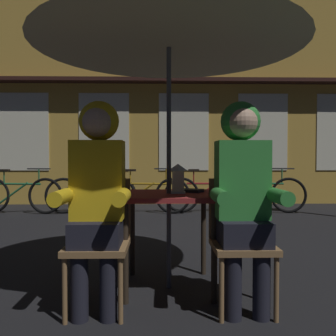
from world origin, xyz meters
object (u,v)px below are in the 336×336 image
cafe_table (169,206)px  person_right_hooded (243,183)px  bicycle_third (145,194)px  lantern (178,178)px  chair_right (240,235)px  person_left_hooded (97,184)px  bicycle_fifth (260,194)px  bicycle_nearest (19,195)px  patio_umbrella (169,23)px  bicycle_fourth (209,194)px  bicycle_second (91,194)px  chair_left (99,236)px  book (190,191)px

cafe_table → person_right_hooded: person_right_hooded is taller
bicycle_third → lantern: bearing=-83.7°
chair_right → person_left_hooded: (-0.96, -0.06, 0.36)m
cafe_table → bicycle_fifth: 4.24m
person_left_hooded → bicycle_fifth: size_ratio=0.84×
lantern → bicycle_nearest: lantern is taller
patio_umbrella → bicycle_fourth: bearing=77.7°
person_right_hooded → bicycle_nearest: bearing=126.7°
person_left_hooded → bicycle_second: bearing=101.5°
bicycle_nearest → lantern: bearing=-54.1°
chair_left → person_right_hooded: bearing=-3.4°
patio_umbrella → bicycle_third: 4.17m
lantern → person_right_hooded: size_ratio=0.17×
bicycle_second → bicycle_fourth: size_ratio=0.98×
book → bicycle_third: bearing=125.2°
bicycle_third → bicycle_second: bearing=175.0°
chair_left → bicycle_nearest: bearing=117.8°
cafe_table → bicycle_third: bicycle_third is taller
bicycle_third → bicycle_fifth: bearing=1.0°
bicycle_nearest → bicycle_third: 2.33m
lantern → chair_right: size_ratio=0.27×
chair_right → person_right_hooded: (0.00, -0.06, 0.36)m
chair_right → person_right_hooded: person_right_hooded is taller
patio_umbrella → bicycle_third: patio_umbrella is taller
cafe_table → bicycle_fourth: (0.84, 3.83, -0.29)m
lantern → bicycle_fifth: lantern is taller
bicycle_second → cafe_table: bearing=-70.7°
person_right_hooded → bicycle_second: bearing=113.1°
bicycle_third → bicycle_fifth: 2.15m
person_right_hooded → bicycle_third: size_ratio=0.84×
chair_left → bicycle_third: 4.16m
cafe_table → chair_right: (0.48, -0.37, -0.15)m
person_right_hooded → book: size_ratio=7.00×
lantern → person_right_hooded: bearing=-46.5°
cafe_table → book: bearing=31.7°
bicycle_second → bicycle_third: bearing=-5.0°
lantern → bicycle_second: bearing=110.2°
lantern → person_right_hooded: (0.41, -0.43, -0.01)m
lantern → bicycle_second: 4.16m
bicycle_third → book: size_ratio=8.34×
bicycle_fourth → book: size_ratio=8.40×
bicycle_third → person_left_hooded: bearing=-91.8°
chair_right → bicycle_fourth: chair_right is taller
chair_right → person_left_hooded: bearing=-176.6°
bicycle_second → book: 4.09m
bicycle_nearest → bicycle_fifth: size_ratio=1.00×
chair_right → bicycle_second: size_ratio=0.53×
patio_umbrella → bicycle_fifth: bearing=64.8°
lantern → bicycle_fifth: (1.73, 3.82, -0.51)m
chair_left → book: (0.65, 0.47, 0.26)m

